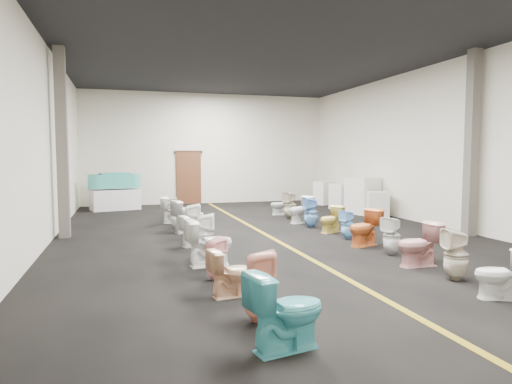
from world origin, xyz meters
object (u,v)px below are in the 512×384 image
appliance_crate_a (378,204)px  appliance_crate_b (363,196)px  toilet_right_1 (501,274)px  toilet_right_6 (348,224)px  toilet_left_3 (215,259)px  toilet_right_11 (281,205)px  toilet_left_11 (172,208)px  display_table (115,200)px  toilet_left_2 (232,273)px  toilet_left_9 (176,215)px  toilet_right_4 (392,236)px  bathtub (115,180)px  toilet_left_10 (175,210)px  toilet_left_4 (209,243)px  toilet_right_8 (311,212)px  toilet_left_5 (204,235)px  toilet_right_9 (301,210)px  appliance_crate_d (324,193)px  toilet_right_10 (290,205)px  toilet_left_1 (259,286)px  appliance_crate_c (344,197)px  toilet_right_2 (456,255)px  toilet_right_3 (419,244)px  toilet_right_7 (331,219)px  toilet_left_0 (286,310)px  toilet_left_7 (192,222)px  toilet_left_8 (189,216)px

appliance_crate_a → appliance_crate_b: 0.96m
toilet_right_1 → toilet_right_6: (0.14, 4.68, 0.00)m
toilet_left_3 → toilet_right_11: 8.08m
toilet_left_11 → display_table: bearing=44.2°
toilet_left_2 → toilet_left_9: (-0.05, 6.31, 0.03)m
toilet_right_4 → toilet_left_3: bearing=-102.4°
bathtub → appliance_crate_b: 8.82m
appliance_crate_a → toilet_right_4: bearing=-118.5°
toilet_left_10 → appliance_crate_a: bearing=-77.8°
toilet_left_4 → toilet_right_8: bearing=-49.1°
toilet_left_5 → toilet_right_9: size_ratio=1.06×
appliance_crate_a → toilet_right_8: bearing=-154.7°
appliance_crate_d → toilet_right_10: (-2.81, -3.58, -0.03)m
toilet_right_1 → toilet_right_10: size_ratio=0.81×
toilet_left_1 → toilet_right_9: size_ratio=1.08×
toilet_left_11 → toilet_right_10: toilet_right_10 is taller
toilet_left_4 → toilet_right_9: (3.51, 4.39, -0.02)m
toilet_left_2 → toilet_right_1: toilet_right_1 is taller
toilet_right_1 → toilet_right_10: bearing=-158.4°
toilet_left_1 → toilet_right_9: 8.05m
toilet_right_8 → toilet_right_1: bearing=4.1°
appliance_crate_b → appliance_crate_c: appliance_crate_b is taller
appliance_crate_c → appliance_crate_d: 1.73m
toilet_left_10 → toilet_right_2: (3.56, -7.41, 0.03)m
appliance_crate_b → appliance_crate_d: 3.08m
toilet_left_4 → toilet_right_11: toilet_left_4 is taller
bathtub → toilet_left_1: (1.78, -12.22, -0.65)m
toilet_right_4 → toilet_right_3: bearing=-30.0°
toilet_right_7 → toilet_right_4: bearing=-23.8°
toilet_left_2 → toilet_right_7: (3.64, 4.45, 0.01)m
toilet_left_11 → toilet_right_10: (3.54, -1.04, 0.09)m
toilet_right_1 → toilet_left_5: bearing=-116.1°
toilet_left_10 → toilet_right_6: size_ratio=1.11×
toilet_left_4 → toilet_right_3: size_ratio=1.05×
display_table → toilet_left_9: 5.14m
toilet_left_0 → toilet_right_8: 7.96m
appliance_crate_b → toilet_left_3: appliance_crate_b is taller
appliance_crate_d → toilet_right_6: size_ratio=1.33×
toilet_right_2 → toilet_right_3: size_ratio=1.04×
appliance_crate_d → toilet_left_11: (-6.35, -2.54, -0.12)m
toilet_left_1 → toilet_right_7: size_ratio=1.24×
appliance_crate_d → toilet_left_2: (-6.36, -10.72, -0.12)m
toilet_left_5 → toilet_left_7: toilet_left_7 is taller
toilet_left_8 → toilet_right_6: bearing=-133.8°
appliance_crate_d → toilet_left_11: size_ratio=1.35×
toilet_left_11 → toilet_right_4: size_ratio=0.89×
appliance_crate_a → toilet_right_11: 3.12m
toilet_right_3 → toilet_right_8: bearing=-179.6°
display_table → toilet_left_10: bearing=-66.6°
toilet_right_3 → appliance_crate_d: bearing=163.7°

